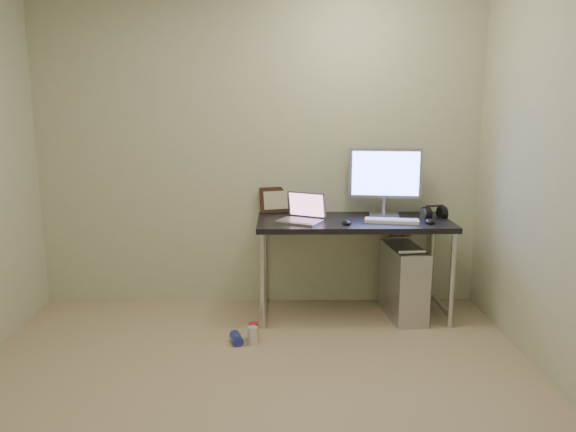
{
  "coord_description": "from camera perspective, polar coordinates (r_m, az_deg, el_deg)",
  "views": [
    {
      "loc": [
        0.17,
        -2.69,
        1.61
      ],
      "look_at": [
        0.22,
        1.08,
        0.85
      ],
      "focal_mm": 35.0,
      "sensor_mm": 36.0,
      "label": 1
    }
  ],
  "objects": [
    {
      "name": "picture_frame",
      "position": [
        4.48,
        -1.25,
        1.65
      ],
      "size": [
        0.27,
        0.14,
        0.21
      ],
      "primitive_type": "cube",
      "rotation": [
        -0.21,
        0.0,
        0.28
      ],
      "color": "black",
      "rests_on": "desk"
    },
    {
      "name": "mouse_left",
      "position": [
        4.09,
        5.99,
        -0.58
      ],
      "size": [
        0.07,
        0.11,
        0.04
      ],
      "primitive_type": "ellipsoid",
      "rotation": [
        0.0,
        0.0,
        -0.03
      ],
      "color": "black",
      "rests_on": "desk"
    },
    {
      "name": "tower_computer",
      "position": [
        4.38,
        11.66,
        -6.57
      ],
      "size": [
        0.28,
        0.55,
        0.59
      ],
      "rotation": [
        0.0,
        0.0,
        0.1
      ],
      "color": "silver",
      "rests_on": "ground"
    },
    {
      "name": "mouse_right",
      "position": [
        4.23,
        14.24,
        -0.42
      ],
      "size": [
        0.11,
        0.14,
        0.04
      ],
      "primitive_type": "ellipsoid",
      "rotation": [
        0.0,
        0.0,
        -0.26
      ],
      "color": "black",
      "rests_on": "desk"
    },
    {
      "name": "can_blue",
      "position": [
        3.93,
        -5.27,
        -12.26
      ],
      "size": [
        0.11,
        0.15,
        0.07
      ],
      "primitive_type": "cylinder",
      "rotation": [
        1.57,
        0.0,
        0.3
      ],
      "color": "#232EA9",
      "rests_on": "ground"
    },
    {
      "name": "cable_b",
      "position": [
        4.65,
        11.4,
        -4.21
      ],
      "size": [
        0.02,
        0.11,
        0.71
      ],
      "primitive_type": "cylinder",
      "rotation": [
        0.14,
        0.0,
        0.09
      ],
      "color": "black",
      "rests_on": "ground"
    },
    {
      "name": "cable_a",
      "position": [
        4.64,
        10.27,
        -3.93
      ],
      "size": [
        0.01,
        0.16,
        0.69
      ],
      "primitive_type": "cylinder",
      "rotation": [
        0.21,
        0.0,
        0.0
      ],
      "color": "black",
      "rests_on": "ground"
    },
    {
      "name": "can_white",
      "position": [
        3.9,
        -3.59,
        -12.04
      ],
      "size": [
        0.09,
        0.09,
        0.13
      ],
      "primitive_type": "cylinder",
      "rotation": [
        0.0,
        0.0,
        0.32
      ],
      "color": "silver",
      "rests_on": "ground"
    },
    {
      "name": "laptop",
      "position": [
        4.15,
        1.47,
        0.12
      ],
      "size": [
        0.38,
        0.36,
        0.21
      ],
      "rotation": [
        0.0,
        0.0,
        -0.48
      ],
      "color": "#B7B8BE",
      "rests_on": "desk"
    },
    {
      "name": "webcam",
      "position": [
        4.43,
        1.8,
        1.29
      ],
      "size": [
        0.04,
        0.04,
        0.11
      ],
      "rotation": [
        0.0,
        0.0,
        -0.31
      ],
      "color": "silver",
      "rests_on": "desk"
    },
    {
      "name": "monitor",
      "position": [
        4.4,
        9.82,
        3.98
      ],
      "size": [
        0.56,
        0.19,
        0.52
      ],
      "rotation": [
        0.0,
        0.0,
        -0.14
      ],
      "color": "#B7B8BE",
      "rests_on": "desk"
    },
    {
      "name": "keyboard",
      "position": [
        4.19,
        10.49,
        -0.48
      ],
      "size": [
        0.41,
        0.2,
        0.02
      ],
      "primitive_type": "cube",
      "rotation": [
        0.0,
        0.0,
        -0.19
      ],
      "color": "white",
      "rests_on": "desk"
    },
    {
      "name": "wall_back",
      "position": [
        4.46,
        -2.95,
        6.73
      ],
      "size": [
        3.5,
        0.02,
        2.5
      ],
      "primitive_type": "cube",
      "color": "beige",
      "rests_on": "ground"
    },
    {
      "name": "floor",
      "position": [
        3.14,
        -3.95,
        -19.47
      ],
      "size": [
        3.5,
        3.5,
        0.0
      ],
      "primitive_type": "plane",
      "color": "tan",
      "rests_on": "ground"
    },
    {
      "name": "can_red",
      "position": [
        3.96,
        -3.52,
        -11.63
      ],
      "size": [
        0.09,
        0.09,
        0.12
      ],
      "primitive_type": "cylinder",
      "rotation": [
        0.0,
        0.0,
        -0.38
      ],
      "color": "red",
      "rests_on": "ground"
    },
    {
      "name": "desk",
      "position": [
        4.27,
        6.66,
        -1.51
      ],
      "size": [
        1.45,
        0.63,
        0.75
      ],
      "color": "black",
      "rests_on": "ground"
    },
    {
      "name": "headphones",
      "position": [
        4.44,
        14.63,
        0.26
      ],
      "size": [
        0.2,
        0.12,
        0.12
      ],
      "rotation": [
        0.0,
        0.0,
        0.23
      ],
      "color": "black",
      "rests_on": "desk"
    }
  ]
}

